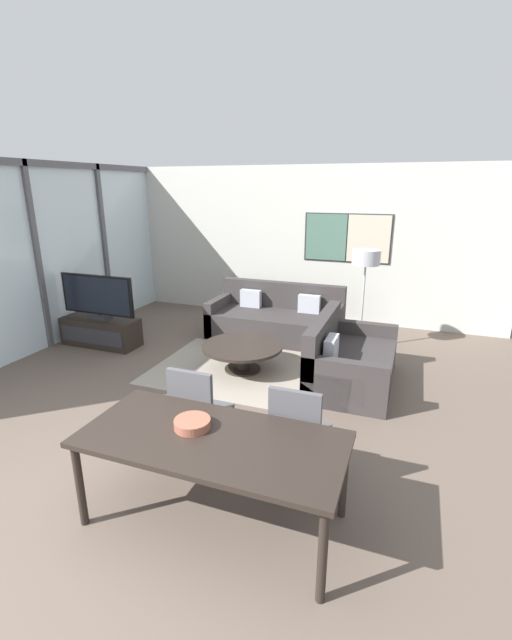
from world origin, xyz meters
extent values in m
plane|color=brown|center=(0.00, 0.00, 0.00)|extent=(24.00, 24.00, 0.00)
cube|color=silver|center=(0.00, 5.98, 1.40)|extent=(7.43, 0.06, 2.80)
cube|color=#2D2D33|center=(0.92, 5.94, 1.55)|extent=(1.54, 0.01, 0.86)
cube|color=#4C7060|center=(0.55, 5.94, 1.55)|extent=(0.73, 0.02, 0.82)
cube|color=beige|center=(1.30, 5.94, 1.55)|extent=(0.73, 0.02, 0.82)
cube|color=silver|center=(-3.21, 2.99, 1.40)|extent=(0.02, 5.98, 2.80)
cube|color=#515156|center=(-3.18, 2.99, 2.75)|extent=(0.07, 5.98, 0.10)
cube|color=#515156|center=(-3.18, 2.99, 1.40)|extent=(0.07, 0.08, 2.80)
cube|color=#515156|center=(-3.18, 4.49, 1.40)|extent=(0.07, 0.08, 2.80)
cube|color=gray|center=(0.01, 3.22, 0.00)|extent=(2.41, 1.84, 0.01)
cube|color=black|center=(-2.47, 3.34, 0.22)|extent=(1.24, 0.46, 0.44)
cube|color=#2D2D33|center=(-2.47, 3.11, 0.22)|extent=(1.14, 0.01, 0.24)
cube|color=#2D2D33|center=(-2.47, 3.34, 0.47)|extent=(0.36, 0.20, 0.05)
cube|color=#2D2D33|center=(-2.47, 3.34, 0.53)|extent=(0.06, 0.03, 0.08)
cube|color=black|center=(-2.47, 3.34, 0.82)|extent=(1.30, 0.04, 0.62)
cube|color=black|center=(-2.47, 3.32, 0.82)|extent=(1.21, 0.01, 0.56)
cube|color=#383333|center=(0.01, 4.65, 0.21)|extent=(2.17, 0.97, 0.42)
cube|color=#383333|center=(0.01, 5.06, 0.43)|extent=(2.17, 0.16, 0.86)
cube|color=#383333|center=(-1.00, 4.65, 0.30)|extent=(0.14, 0.97, 0.60)
cube|color=#383333|center=(1.02, 4.65, 0.30)|extent=(0.14, 0.97, 0.60)
cube|color=#B2B7C1|center=(-0.51, 4.88, 0.57)|extent=(0.36, 0.12, 0.30)
cube|color=#B2B7C1|center=(0.53, 4.88, 0.57)|extent=(0.36, 0.12, 0.30)
cube|color=#383333|center=(1.49, 3.34, 0.21)|extent=(0.97, 1.63, 0.42)
cube|color=#383333|center=(1.09, 3.34, 0.43)|extent=(0.16, 1.63, 0.86)
cube|color=#383333|center=(1.49, 2.59, 0.30)|extent=(0.97, 0.14, 0.60)
cube|color=#383333|center=(1.49, 4.08, 0.30)|extent=(0.97, 0.14, 0.60)
cube|color=#B2B7C1|center=(1.27, 2.97, 0.57)|extent=(0.12, 0.36, 0.30)
cylinder|color=black|center=(0.01, 3.22, 0.01)|extent=(0.49, 0.49, 0.03)
cylinder|color=black|center=(0.01, 3.22, 0.16)|extent=(0.20, 0.20, 0.33)
cylinder|color=black|center=(0.01, 3.22, 0.35)|extent=(1.10, 1.10, 0.04)
cube|color=black|center=(0.86, 0.57, 0.70)|extent=(1.92, 0.88, 0.04)
cylinder|color=black|center=(-0.04, 0.19, 0.34)|extent=(0.06, 0.06, 0.68)
cylinder|color=black|center=(1.76, 0.19, 0.34)|extent=(0.06, 0.06, 0.68)
cylinder|color=black|center=(-0.04, 0.95, 0.34)|extent=(0.06, 0.06, 0.68)
cylinder|color=black|center=(1.76, 0.95, 0.34)|extent=(0.06, 0.06, 0.68)
cube|color=#4C4C51|center=(0.39, 1.31, 0.42)|extent=(0.46, 0.46, 0.06)
cube|color=#4C4C51|center=(0.39, 1.10, 0.69)|extent=(0.42, 0.05, 0.48)
cylinder|color=black|center=(0.19, 1.11, 0.20)|extent=(0.04, 0.04, 0.39)
cylinder|color=black|center=(0.59, 1.11, 0.20)|extent=(0.04, 0.04, 0.39)
cylinder|color=black|center=(0.19, 1.51, 0.20)|extent=(0.04, 0.04, 0.39)
cylinder|color=black|center=(0.59, 1.51, 0.20)|extent=(0.04, 0.04, 0.39)
cube|color=#4C4C51|center=(1.34, 1.28, 0.42)|extent=(0.46, 0.46, 0.06)
cube|color=#4C4C51|center=(1.34, 1.07, 0.69)|extent=(0.42, 0.05, 0.48)
cylinder|color=black|center=(1.14, 1.08, 0.20)|extent=(0.04, 0.04, 0.39)
cylinder|color=black|center=(1.54, 1.08, 0.20)|extent=(0.04, 0.04, 0.39)
cylinder|color=black|center=(1.14, 1.48, 0.20)|extent=(0.04, 0.04, 0.39)
cylinder|color=black|center=(1.54, 1.48, 0.20)|extent=(0.04, 0.04, 0.39)
cylinder|color=#995642|center=(0.67, 0.63, 0.75)|extent=(0.27, 0.27, 0.07)
torus|color=#995642|center=(0.67, 0.63, 0.78)|extent=(0.27, 0.27, 0.02)
cylinder|color=#2D2D33|center=(1.42, 4.63, 0.01)|extent=(0.28, 0.28, 0.02)
cylinder|color=#B7B7BC|center=(1.42, 4.63, 0.67)|extent=(0.03, 0.03, 1.30)
cylinder|color=#B2B7C1|center=(1.42, 4.63, 1.43)|extent=(0.41, 0.41, 0.22)
camera|label=1|loc=(2.09, -1.82, 2.44)|focal=24.00mm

